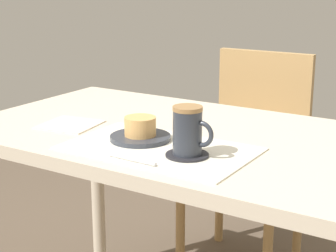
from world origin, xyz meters
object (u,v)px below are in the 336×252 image
Objects in this scene: wooden_chair at (251,149)px; coffee_mug at (188,131)px; dining_table at (200,164)px; pastry_plate at (140,138)px; pastry at (140,126)px.

coffee_mug is (0.22, -0.87, 0.32)m from wooden_chair.
coffee_mug reaches higher than dining_table.
pastry_plate is (0.04, -0.82, 0.26)m from wooden_chair.
dining_table is at bearing 110.26° from coffee_mug.
wooden_chair is 0.86m from pastry_plate.
pastry is (0.00, 0.00, 0.03)m from pastry_plate.
dining_table is 1.55× the size of wooden_chair.
wooden_chair is 0.87m from pastry.
wooden_chair is at bearing 102.22° from dining_table.
pastry is at bearing 164.12° from coffee_mug.
dining_table is at bearing 52.42° from pastry_plate.
wooden_chair is at bearing 93.13° from pastry_plate.
pastry_plate is 1.36× the size of coffee_mug.
pastry is (-0.10, -0.13, 0.12)m from dining_table.
coffee_mug is at bearing -15.88° from pastry_plate.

